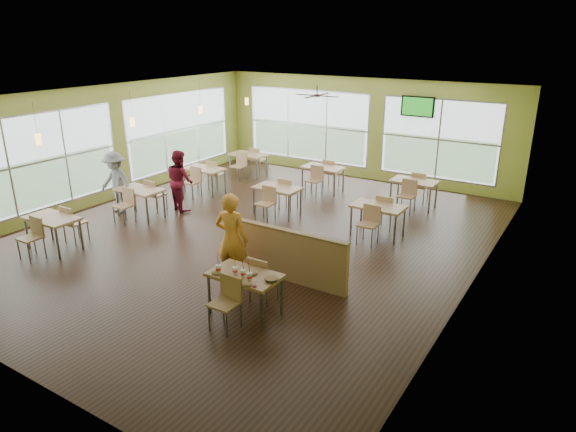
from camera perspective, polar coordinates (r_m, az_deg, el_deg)
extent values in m
plane|color=black|center=(12.18, -3.89, -2.09)|extent=(12.00, 12.00, 0.00)
plane|color=white|center=(11.38, -4.27, 13.03)|extent=(12.00, 12.00, 0.00)
cube|color=#A7B549|center=(16.79, 8.19, 9.55)|extent=(10.00, 0.04, 3.20)
cube|color=#A7B549|center=(15.11, -19.76, 7.46)|extent=(0.04, 12.00, 3.20)
cube|color=#A7B549|center=(9.73, 20.55, 0.95)|extent=(0.04, 12.00, 3.20)
cube|color=white|center=(13.99, -26.01, 5.38)|extent=(0.02, 4.50, 2.35)
cube|color=white|center=(17.08, -11.82, 9.26)|extent=(0.02, 4.50, 2.35)
cube|color=white|center=(17.67, 2.15, 10.00)|extent=(4.50, 0.02, 2.35)
cube|color=white|center=(15.95, 16.43, 8.14)|extent=(3.50, 0.02, 2.35)
cube|color=#B7BABC|center=(15.68, -17.76, 3.38)|extent=(0.04, 9.40, 0.05)
cube|color=#B7BABC|center=(16.93, 8.71, 5.28)|extent=(8.00, 0.04, 0.05)
cube|color=tan|center=(8.59, -4.85, -6.54)|extent=(1.20, 0.70, 0.04)
cube|color=brown|center=(8.60, -4.84, -6.69)|extent=(1.22, 0.71, 0.01)
cylinder|color=slate|center=(8.87, -8.74, -8.55)|extent=(0.05, 0.05, 0.71)
cylinder|color=slate|center=(8.28, -2.94, -10.52)|extent=(0.05, 0.05, 0.71)
cylinder|color=slate|center=(9.26, -6.41, -7.14)|extent=(0.05, 0.05, 0.71)
cylinder|color=slate|center=(8.70, -0.73, -8.90)|extent=(0.05, 0.05, 0.71)
cube|color=tan|center=(9.11, -2.72, -6.83)|extent=(0.42, 0.42, 0.04)
cube|color=tan|center=(9.16, -2.07, -5.15)|extent=(0.42, 0.04, 0.40)
cube|color=tan|center=(8.34, -7.08, -9.67)|extent=(0.42, 0.42, 0.04)
cube|color=tan|center=(8.11, -7.99, -8.85)|extent=(0.42, 0.04, 0.40)
cube|color=tan|center=(9.77, 0.28, -4.57)|extent=(2.40, 0.12, 1.00)
cube|color=brown|center=(9.57, 0.29, -1.73)|extent=(2.40, 0.14, 0.04)
cube|color=tan|center=(12.23, -24.80, -0.21)|extent=(1.20, 0.70, 0.04)
cube|color=brown|center=(12.24, -24.78, -0.32)|extent=(1.22, 0.71, 0.01)
cylinder|color=slate|center=(12.65, -27.00, -1.73)|extent=(0.05, 0.05, 0.71)
cylinder|color=slate|center=(11.78, -24.22, -2.81)|extent=(0.05, 0.05, 0.71)
cylinder|color=slate|center=(12.93, -24.86, -0.96)|extent=(0.05, 0.05, 0.71)
cylinder|color=slate|center=(12.07, -21.99, -1.95)|extent=(0.05, 0.05, 0.71)
cube|color=tan|center=(12.60, -22.58, -0.68)|extent=(0.42, 0.42, 0.04)
cube|color=tan|center=(12.63, -22.02, 0.51)|extent=(0.42, 0.04, 0.40)
cube|color=tan|center=(12.05, -26.75, -2.21)|extent=(0.42, 0.42, 0.04)
cube|color=tan|center=(11.89, -27.67, -1.51)|extent=(0.42, 0.04, 0.40)
cube|color=tan|center=(13.65, -16.20, 2.83)|extent=(1.20, 0.70, 0.04)
cube|color=brown|center=(13.66, -16.19, 2.73)|extent=(1.22, 0.71, 0.01)
cylinder|color=slate|center=(13.98, -18.41, 1.38)|extent=(0.05, 0.05, 0.71)
cylinder|color=slate|center=(13.19, -15.38, 0.61)|extent=(0.05, 0.05, 0.71)
cylinder|color=slate|center=(14.33, -16.66, 2.01)|extent=(0.05, 0.05, 0.71)
cylinder|color=slate|center=(13.57, -13.61, 1.30)|extent=(0.05, 0.05, 0.71)
cube|color=tan|center=(14.08, -14.45, 2.32)|extent=(0.42, 0.42, 0.04)
cube|color=tan|center=(14.15, -13.97, 3.37)|extent=(0.42, 0.04, 0.40)
cube|color=tan|center=(13.39, -17.80, 1.08)|extent=(0.42, 0.42, 0.04)
cube|color=tan|center=(13.21, -18.52, 1.76)|extent=(0.42, 0.04, 0.40)
cube|color=tan|center=(15.35, -9.32, 5.21)|extent=(1.20, 0.70, 0.04)
cube|color=brown|center=(15.36, -9.32, 5.12)|extent=(1.22, 0.71, 0.01)
cylinder|color=slate|center=(15.60, -11.45, 3.88)|extent=(0.05, 0.05, 0.71)
cylinder|color=slate|center=(14.90, -8.40, 3.31)|extent=(0.05, 0.05, 0.71)
cylinder|color=slate|center=(16.01, -10.03, 4.37)|extent=(0.05, 0.05, 0.71)
cylinder|color=slate|center=(15.33, -7.01, 3.84)|extent=(0.05, 0.05, 0.71)
cube|color=tan|center=(15.83, -7.96, 4.67)|extent=(0.42, 0.42, 0.04)
cube|color=tan|center=(15.91, -7.56, 5.59)|extent=(0.42, 0.04, 0.40)
cube|color=tan|center=(15.03, -10.64, 3.71)|extent=(0.42, 0.42, 0.04)
cube|color=tan|center=(14.84, -11.18, 4.34)|extent=(0.42, 0.04, 0.40)
cube|color=tan|center=(17.01, -4.45, 6.84)|extent=(1.20, 0.70, 0.04)
cube|color=brown|center=(17.02, -4.44, 6.76)|extent=(1.22, 0.71, 0.01)
cylinder|color=slate|center=(17.20, -6.45, 5.63)|extent=(0.05, 0.05, 0.71)
cylinder|color=slate|center=(16.57, -3.50, 5.17)|extent=(0.05, 0.05, 0.71)
cylinder|color=slate|center=(17.64, -5.28, 6.03)|extent=(0.05, 0.05, 0.71)
cylinder|color=slate|center=(17.03, -2.36, 5.59)|extent=(0.05, 0.05, 0.71)
cube|color=tan|center=(17.51, -3.35, 6.30)|extent=(0.42, 0.42, 0.04)
cube|color=tan|center=(17.61, -3.01, 7.12)|extent=(0.42, 0.04, 0.40)
cube|color=tan|center=(16.65, -5.54, 5.53)|extent=(0.42, 0.42, 0.04)
cube|color=tan|center=(16.46, -5.97, 6.13)|extent=(0.42, 0.04, 0.40)
cube|color=tan|center=(13.27, -1.23, 3.15)|extent=(1.20, 0.70, 0.04)
cube|color=brown|center=(13.27, -1.23, 3.04)|extent=(1.22, 0.71, 0.01)
cylinder|color=slate|center=(13.44, -3.82, 1.66)|extent=(0.05, 0.05, 0.71)
cylinder|color=slate|center=(12.87, 0.09, 0.87)|extent=(0.05, 0.05, 0.71)
cylinder|color=slate|center=(13.89, -2.43, 2.29)|extent=(0.05, 0.05, 0.71)
cylinder|color=slate|center=(13.34, 1.41, 1.55)|extent=(0.05, 0.05, 0.71)
cube|color=tan|center=(13.79, 0.03, 2.59)|extent=(0.42, 0.42, 0.04)
cube|color=tan|center=(13.88, 0.45, 3.65)|extent=(0.42, 0.04, 0.40)
cube|color=tan|center=(12.91, -2.56, 1.36)|extent=(0.42, 0.42, 0.04)
cube|color=tan|center=(12.70, -3.06, 2.07)|extent=(0.42, 0.04, 0.40)
cube|color=tan|center=(15.34, 3.91, 5.41)|extent=(1.20, 0.70, 0.04)
cube|color=brown|center=(15.35, 3.91, 5.32)|extent=(1.22, 0.71, 0.01)
cylinder|color=slate|center=(15.45, 1.60, 4.11)|extent=(0.05, 0.05, 0.71)
cylinder|color=slate|center=(14.95, 5.18, 3.50)|extent=(0.05, 0.05, 0.71)
cylinder|color=slate|center=(15.93, 2.67, 4.59)|extent=(0.05, 0.05, 0.71)
cylinder|color=slate|center=(15.45, 6.16, 4.01)|extent=(0.05, 0.05, 0.71)
cube|color=tan|center=(15.88, 4.84, 4.84)|extent=(0.42, 0.42, 0.04)
cube|color=tan|center=(15.99, 5.17, 5.75)|extent=(0.42, 0.04, 0.40)
cube|color=tan|center=(14.95, 2.89, 3.93)|extent=(0.42, 0.42, 0.04)
cube|color=tan|center=(14.73, 2.54, 4.59)|extent=(0.42, 0.04, 0.40)
cube|color=tan|center=(12.03, 10.01, 1.07)|extent=(1.20, 0.70, 0.04)
cube|color=brown|center=(12.04, 10.00, 0.96)|extent=(1.22, 0.71, 0.01)
cylinder|color=slate|center=(12.10, 7.02, -0.54)|extent=(0.05, 0.05, 0.71)
cylinder|color=slate|center=(11.72, 11.79, -1.51)|extent=(0.05, 0.05, 0.71)
cylinder|color=slate|center=(12.60, 8.15, 0.24)|extent=(0.05, 0.05, 0.71)
cylinder|color=slate|center=(12.24, 12.75, -0.67)|extent=(0.05, 0.05, 0.71)
cube|color=tan|center=(12.61, 10.89, 0.54)|extent=(0.42, 0.42, 0.04)
cube|color=tan|center=(12.71, 11.27, 1.72)|extent=(0.42, 0.04, 0.40)
cube|color=tan|center=(11.64, 8.88, -0.97)|extent=(0.42, 0.42, 0.04)
cube|color=tan|center=(11.40, 8.56, -0.23)|extent=(0.42, 0.04, 0.40)
cube|color=tan|center=(14.28, 13.87, 3.78)|extent=(1.20, 0.70, 0.04)
cube|color=brown|center=(14.29, 13.86, 3.69)|extent=(1.22, 0.71, 0.01)
cylinder|color=slate|center=(14.29, 11.32, 2.42)|extent=(0.05, 0.05, 0.71)
cylinder|color=slate|center=(13.98, 15.44, 1.68)|extent=(0.05, 0.05, 0.71)
cylinder|color=slate|center=(14.82, 12.14, 2.98)|extent=(0.05, 0.05, 0.71)
cylinder|color=slate|center=(14.51, 16.13, 2.28)|extent=(0.05, 0.05, 0.71)
cube|color=tan|center=(14.87, 14.47, 3.23)|extent=(0.42, 0.42, 0.04)
cube|color=tan|center=(14.98, 14.77, 4.21)|extent=(0.42, 0.04, 0.40)
cube|color=tan|center=(13.86, 13.03, 2.16)|extent=(0.42, 0.42, 0.04)
cube|color=tan|center=(13.63, 12.84, 2.83)|extent=(0.42, 0.04, 0.40)
cylinder|color=#2D2119|center=(11.74, -26.29, 9.56)|extent=(0.01, 0.01, 0.70)
cylinder|color=#FF9E4D|center=(11.81, -26.00, 7.66)|extent=(0.11, 0.11, 0.22)
cylinder|color=#2D2119|center=(13.22, -17.08, 11.65)|extent=(0.01, 0.01, 0.70)
cylinder|color=#FF9E4D|center=(13.28, -16.91, 9.95)|extent=(0.11, 0.11, 0.22)
cylinder|color=#2D2119|center=(14.97, -9.78, 13.08)|extent=(0.01, 0.01, 0.70)
cylinder|color=#FF9E4D|center=(15.02, -9.69, 11.57)|extent=(0.11, 0.11, 0.22)
cylinder|color=#2D2119|center=(16.67, -4.64, 13.96)|extent=(0.01, 0.01, 0.70)
cylinder|color=#FF9E4D|center=(16.71, -4.61, 12.59)|extent=(0.11, 0.11, 0.22)
cylinder|color=#2D2119|center=(13.91, 3.25, 13.79)|extent=(0.03, 0.03, 0.24)
cylinder|color=#2D2119|center=(13.93, 3.24, 13.21)|extent=(0.16, 0.16, 0.06)
cube|color=#2D2119|center=(13.77, 4.55, 13.11)|extent=(0.55, 0.10, 0.01)
cube|color=#2D2119|center=(14.24, 3.94, 13.34)|extent=(0.10, 0.55, 0.01)
cube|color=#2D2119|center=(14.10, 1.96, 13.31)|extent=(0.55, 0.10, 0.01)
cube|color=#2D2119|center=(13.63, 2.51, 13.08)|extent=(0.10, 0.55, 0.01)
cube|color=black|center=(15.93, 14.22, 11.71)|extent=(1.00, 0.06, 0.60)
cube|color=#208A1F|center=(15.90, 14.18, 11.70)|extent=(0.90, 0.01, 0.52)
imported|color=orange|center=(9.59, -6.27, -2.58)|extent=(0.73, 0.55, 1.80)
imported|color=maroon|center=(13.94, -11.92, 3.90)|extent=(0.96, 0.86, 1.63)
imported|color=slate|center=(14.19, -18.60, 3.57)|extent=(1.07, 0.62, 1.63)
cone|color=white|center=(8.65, -7.74, -5.87)|extent=(0.10, 0.10, 0.13)
cylinder|color=red|center=(8.64, -7.74, -5.85)|extent=(0.09, 0.09, 0.04)
cylinder|color=white|center=(8.62, -7.76, -5.44)|extent=(0.10, 0.10, 0.01)
cylinder|color=blue|center=(8.57, -7.80, -4.77)|extent=(0.02, 0.06, 0.23)
cone|color=white|center=(8.56, -5.90, -6.09)|extent=(0.09, 0.09, 0.12)
cylinder|color=red|center=(8.56, -5.90, -6.08)|extent=(0.09, 0.09, 0.04)
cylinder|color=white|center=(8.53, -5.92, -5.68)|extent=(0.10, 0.10, 0.01)
cylinder|color=#D6C310|center=(8.48, -5.94, -5.04)|extent=(0.01, 0.06, 0.22)
cone|color=white|center=(8.45, -5.00, -6.40)|extent=(0.10, 0.10, 0.13)
cylinder|color=red|center=(8.45, -5.00, -6.38)|extent=(0.09, 0.09, 0.04)
cylinder|color=white|center=(8.42, -5.01, -5.97)|extent=(0.10, 0.10, 0.01)
cylinder|color=red|center=(8.37, -5.03, -5.29)|extent=(0.01, 0.06, 0.23)
cone|color=white|center=(8.33, -4.31, -6.77)|extent=(0.10, 0.10, 0.13)
cylinder|color=red|center=(8.33, -4.31, -6.75)|extent=(0.09, 0.09, 0.04)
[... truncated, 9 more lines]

